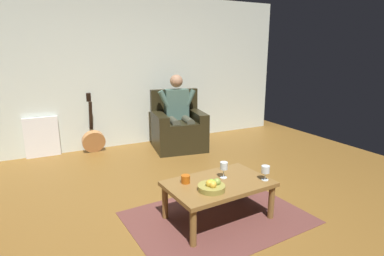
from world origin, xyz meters
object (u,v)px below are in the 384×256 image
at_px(wine_glass_near, 265,170).
at_px(wine_glass_far, 224,167).
at_px(armchair, 178,129).
at_px(fruit_bowl, 212,186).
at_px(candle_jar, 186,179).
at_px(guitar, 93,139).
at_px(person_seated, 179,110).
at_px(coffee_table, 218,187).

bearing_deg(wine_glass_near, wine_glass_far, -34.77).
distance_m(armchair, fruit_bowl, 2.52).
bearing_deg(wine_glass_near, candle_jar, -21.86).
height_order(wine_glass_near, wine_glass_far, wine_glass_far).
height_order(guitar, wine_glass_near, guitar).
bearing_deg(person_seated, armchair, -90.00).
relative_size(wine_glass_near, fruit_bowl, 0.58).
bearing_deg(coffee_table, candle_jar, -23.46).
relative_size(person_seated, candle_jar, 14.23).
bearing_deg(armchair, wine_glass_near, 95.33).
bearing_deg(guitar, armchair, 161.69).
bearing_deg(wine_glass_far, coffee_table, 34.20).
bearing_deg(wine_glass_near, armchair, -93.94).
relative_size(person_seated, fruit_bowl, 4.90).
relative_size(coffee_table, wine_glass_far, 6.30).
bearing_deg(armchair, candle_jar, 76.56).
relative_size(armchair, wine_glass_near, 6.63).
bearing_deg(guitar, coffee_table, 104.99).
bearing_deg(guitar, candle_jar, 99.46).
distance_m(person_seated, guitar, 1.47).
height_order(coffee_table, fruit_bowl, fruit_bowl).
distance_m(person_seated, wine_glass_near, 2.42).
height_order(person_seated, wine_glass_near, person_seated).
bearing_deg(wine_glass_near, person_seated, -93.89).
relative_size(coffee_table, fruit_bowl, 4.14).
height_order(fruit_bowl, candle_jar, fruit_bowl).
distance_m(guitar, wine_glass_near, 3.11).
bearing_deg(armchair, guitar, -9.04).
height_order(coffee_table, wine_glass_far, wine_glass_far).
bearing_deg(coffee_table, wine_glass_far, -145.80).
bearing_deg(fruit_bowl, candle_jar, -60.96).
distance_m(armchair, coffee_table, 2.35).
xyz_separation_m(guitar, wine_glass_near, (-1.16, 2.87, 0.27)).
relative_size(person_seated, coffee_table, 1.19).
xyz_separation_m(armchair, fruit_bowl, (0.75, 2.40, 0.09)).
relative_size(armchair, guitar, 1.02).
xyz_separation_m(coffee_table, fruit_bowl, (0.15, 0.13, 0.09)).
height_order(guitar, fruit_bowl, guitar).
relative_size(coffee_table, candle_jar, 12.00).
bearing_deg(wine_glass_far, person_seated, -102.88).
xyz_separation_m(guitar, fruit_bowl, (-0.57, 2.84, 0.21)).
bearing_deg(candle_jar, wine_glass_near, 158.14).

